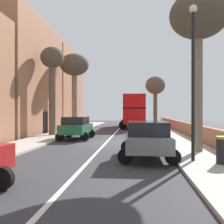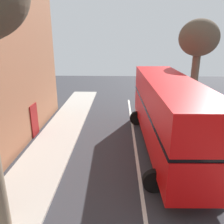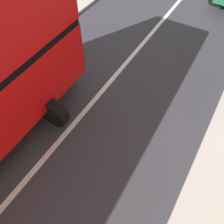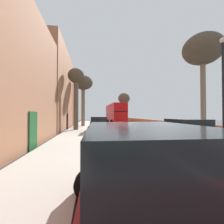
# 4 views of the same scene
# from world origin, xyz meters

# --- Properties ---
(double_decker_bus) EXTENTS (3.76, 11.33, 4.06)m
(double_decker_bus) POSITION_xyz_m (1.70, 16.32, 2.36)
(double_decker_bus) COLOR red
(double_decker_bus) RESTS_ON ground
(street_tree_right_1) EXTENTS (2.99, 2.99, 7.37)m
(street_tree_right_1) POSITION_xyz_m (5.00, 22.61, 5.88)
(street_tree_right_1) COLOR brown
(street_tree_right_1) RESTS_ON sidewalk_right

